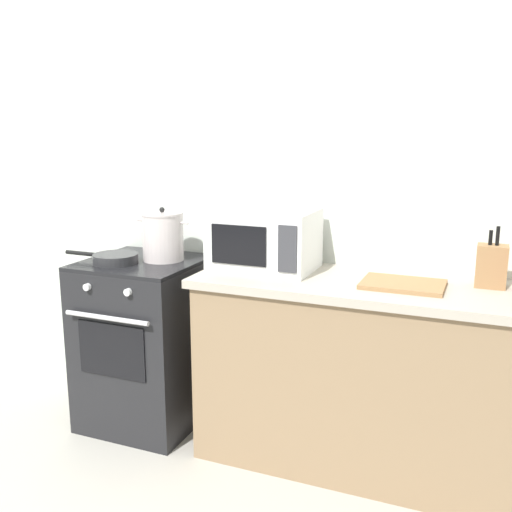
# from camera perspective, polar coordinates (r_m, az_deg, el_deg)

# --- Properties ---
(ground_plane) EXTENTS (10.00, 10.00, 0.00)m
(ground_plane) POSITION_cam_1_polar(r_m,az_deg,el_deg) (2.89, -11.06, -21.74)
(ground_plane) COLOR #B2ADA3
(back_wall) EXTENTS (4.40, 0.10, 2.50)m
(back_wall) POSITION_cam_1_polar(r_m,az_deg,el_deg) (3.15, 2.41, 5.81)
(back_wall) COLOR silver
(back_wall) RESTS_ON ground_plane
(lower_cabinet_right) EXTENTS (1.64, 0.56, 0.88)m
(lower_cabinet_right) POSITION_cam_1_polar(r_m,az_deg,el_deg) (2.88, 11.31, -11.84)
(lower_cabinet_right) COLOR #8C7051
(lower_cabinet_right) RESTS_ON ground_plane
(countertop_right) EXTENTS (1.70, 0.60, 0.04)m
(countertop_right) POSITION_cam_1_polar(r_m,az_deg,el_deg) (2.73, 11.72, -2.99)
(countertop_right) COLOR #ADA393
(countertop_right) RESTS_ON lower_cabinet_right
(stove) EXTENTS (0.60, 0.64, 0.92)m
(stove) POSITION_cam_1_polar(r_m,az_deg,el_deg) (3.30, -10.78, -8.24)
(stove) COLOR black
(stove) RESTS_ON ground_plane
(stock_pot) EXTENTS (0.31, 0.22, 0.29)m
(stock_pot) POSITION_cam_1_polar(r_m,az_deg,el_deg) (3.13, -9.10, 1.92)
(stock_pot) COLOR silver
(stock_pot) RESTS_ON stove
(frying_pan) EXTENTS (0.43, 0.23, 0.05)m
(frying_pan) POSITION_cam_1_polar(r_m,az_deg,el_deg) (3.13, -13.69, -0.23)
(frying_pan) COLOR #28282B
(frying_pan) RESTS_ON stove
(microwave) EXTENTS (0.50, 0.37, 0.30)m
(microwave) POSITION_cam_1_polar(r_m,az_deg,el_deg) (2.90, 0.83, 1.64)
(microwave) COLOR white
(microwave) RESTS_ON countertop_right
(cutting_board) EXTENTS (0.36, 0.26, 0.02)m
(cutting_board) POSITION_cam_1_polar(r_m,az_deg,el_deg) (2.68, 14.19, -2.70)
(cutting_board) COLOR #997047
(cutting_board) RESTS_ON countertop_right
(knife_block) EXTENTS (0.13, 0.10, 0.27)m
(knife_block) POSITION_cam_1_polar(r_m,az_deg,el_deg) (2.78, 22.06, -0.89)
(knife_block) COLOR #997047
(knife_block) RESTS_ON countertop_right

